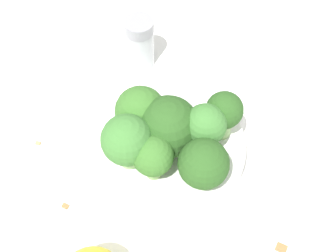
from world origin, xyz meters
TOP-DOWN VIEW (x-y plane):
  - ground_plane at (0.00, 0.00)m, footprint 3.00×3.00m
  - bowl at (0.00, 0.00)m, footprint 0.15×0.15m
  - broccoli_floret_0 at (-0.03, -0.05)m, footprint 0.04×0.04m
  - broccoli_floret_1 at (-0.00, 0.00)m, footprint 0.06×0.06m
  - broccoli_floret_2 at (0.01, 0.04)m, footprint 0.05×0.05m
  - broccoli_floret_3 at (-0.05, 0.01)m, footprint 0.05×0.05m
  - broccoli_floret_4 at (-0.01, 0.03)m, footprint 0.04×0.04m
  - broccoli_floret_5 at (-0.03, -0.02)m, footprint 0.04×0.04m
  - broccoli_floret_6 at (0.03, 0.01)m, footprint 0.05×0.05m
  - pepper_shaker at (0.11, -0.08)m, footprint 0.03×0.03m
  - almond_crumb_0 at (-0.14, -0.00)m, footprint 0.01×0.01m
  - almond_crumb_1 at (0.04, 0.11)m, footprint 0.01×0.01m
  - almond_crumb_2 at (0.11, 0.08)m, footprint 0.01×0.01m

SIDE VIEW (x-z plane):
  - ground_plane at x=0.00m, z-range 0.00..0.00m
  - almond_crumb_2 at x=0.11m, z-range 0.00..0.01m
  - almond_crumb_1 at x=0.04m, z-range 0.00..0.01m
  - almond_crumb_0 at x=-0.14m, z-range 0.00..0.01m
  - bowl at x=0.00m, z-range 0.00..0.03m
  - pepper_shaker at x=0.11m, z-range 0.00..0.07m
  - broccoli_floret_1 at x=0.00m, z-range 0.03..0.09m
  - broccoli_floret_6 at x=0.03m, z-range 0.03..0.09m
  - broccoli_floret_4 at x=-0.01m, z-range 0.04..0.09m
  - broccoli_floret_3 at x=-0.05m, z-range 0.03..0.09m
  - broccoli_floret_0 at x=-0.03m, z-range 0.04..0.09m
  - broccoli_floret_2 at x=0.01m, z-range 0.04..0.10m
  - broccoli_floret_5 at x=-0.03m, z-range 0.04..0.10m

